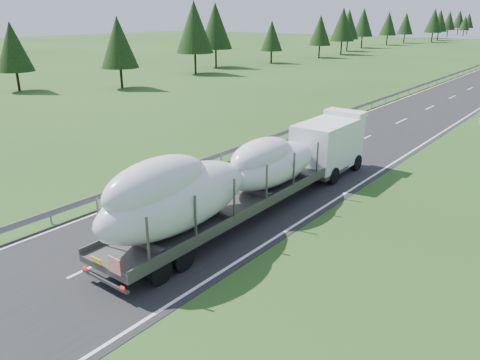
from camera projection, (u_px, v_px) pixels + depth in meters
The scene contains 3 objects.
ground at pixel (230, 202), 26.79m from camera, with size 400.00×400.00×0.00m, color #234416.
tree_line_left at pixel (354, 24), 130.71m from camera, with size 15.16×287.11×12.43m.
boat_truck at pixel (249, 172), 24.29m from camera, with size 3.21×21.17×4.68m.
Camera 1 is at (15.79, -19.13, 10.21)m, focal length 35.00 mm.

